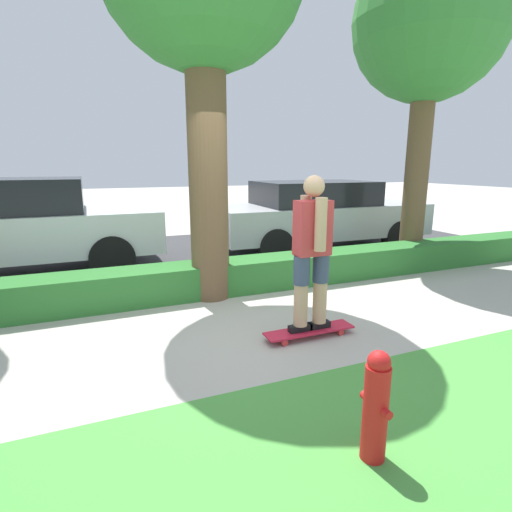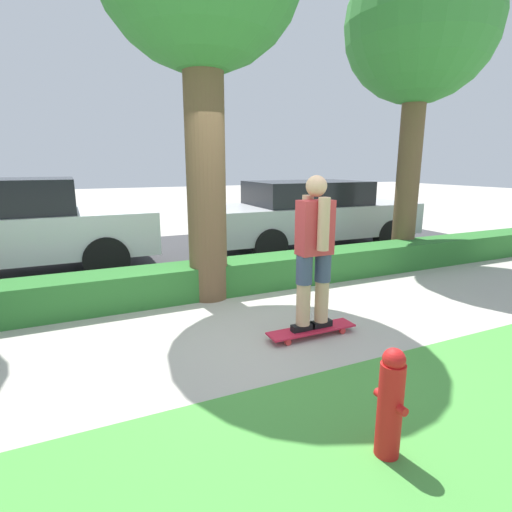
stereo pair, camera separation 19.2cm
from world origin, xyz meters
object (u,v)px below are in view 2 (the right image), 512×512
at_px(tree_far, 420,30).
at_px(skater_person, 314,250).
at_px(parked_car_middle, 310,213).
at_px(parked_car_front, 5,227).
at_px(skateboard, 312,330).
at_px(fire_hydrant, 390,403).

bearing_deg(tree_far, skater_person, -147.30).
bearing_deg(parked_car_middle, parked_car_front, 179.89).
xyz_separation_m(skateboard, tree_far, (3.48, 2.23, 4.06)).
height_order(skateboard, skater_person, skater_person).
bearing_deg(parked_car_front, tree_far, -15.90).
height_order(tree_far, fire_hydrant, tree_far).
height_order(skater_person, parked_car_front, skater_person).
xyz_separation_m(parked_car_front, fire_hydrant, (2.77, -5.92, -0.48)).
bearing_deg(fire_hydrant, skateboard, 72.63).
xyz_separation_m(parked_car_middle, fire_hydrant, (-3.05, -5.82, -0.42)).
distance_m(skateboard, fire_hydrant, 1.90).
distance_m(skater_person, parked_car_middle, 4.74).
height_order(skateboard, parked_car_front, parked_car_front).
bearing_deg(parked_car_front, parked_car_middle, -1.34).
distance_m(parked_car_front, parked_car_middle, 5.82).
bearing_deg(skateboard, fire_hydrant, -107.37).
relative_size(tree_far, parked_car_front, 1.19).
xyz_separation_m(parked_car_front, parked_car_middle, (5.82, -0.10, -0.06)).
distance_m(skater_person, fire_hydrant, 1.97).
bearing_deg(fire_hydrant, parked_car_middle, 62.32).
xyz_separation_m(tree_far, parked_car_front, (-6.81, 1.89, -3.27)).
bearing_deg(parked_car_front, skater_person, -51.47).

